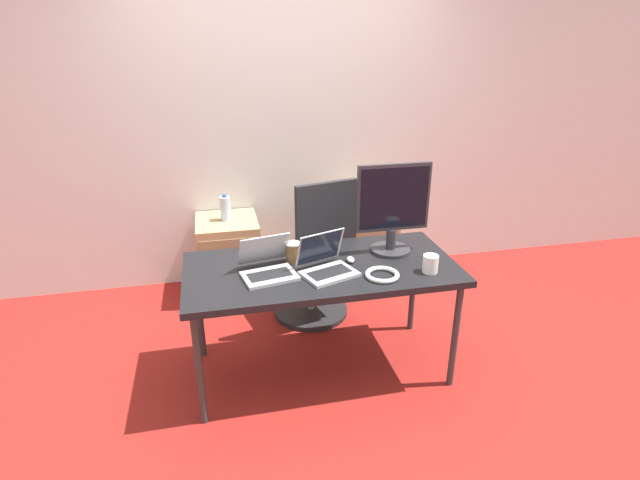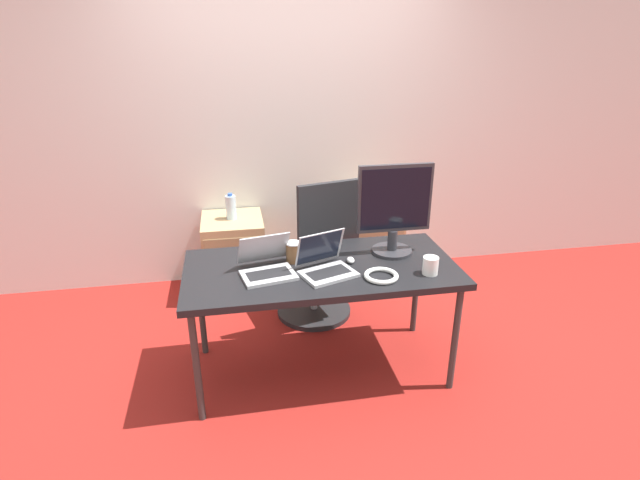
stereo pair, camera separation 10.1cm
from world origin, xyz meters
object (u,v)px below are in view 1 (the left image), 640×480
Objects in this scene: cabinet_right at (362,245)px; monitor at (393,209)px; water_bottle at (225,208)px; mouse at (350,260)px; coffee_cup_white at (430,264)px; office_chair at (314,266)px; cabinet_left at (229,257)px; coffee_cup_brown at (293,252)px; laptop_right at (326,265)px; laptop_left at (268,267)px; cable_coil at (382,275)px.

monitor reaches higher than cabinet_right.
cabinet_right is 1.20m from water_bottle.
coffee_cup_white is at bearing -29.10° from mouse.
office_chair is 1.04m from coffee_cup_white.
mouse is (0.68, -1.16, 0.02)m from water_bottle.
coffee_cup_brown reaches higher than cabinet_left.
cabinet_right is 9.28× the size of mouse.
coffee_cup_brown is (0.35, -1.08, 0.48)m from cabinet_left.
monitor is 5.43× the size of coffee_cup_white.
office_chair is 1.75× the size of cabinet_right.
cabinet_right is 1.78× the size of laptop_right.
laptop_right is 0.24m from coffee_cup_brown.
coffee_cup_brown is at bearing -177.82° from monitor.
office_chair is 0.77m from cabinet_right.
monitor is at bearing 2.18° from coffee_cup_brown.
water_bottle is at bearing 132.48° from monitor.
water_bottle is at bearing 107.88° from coffee_cup_brown.
office_chair is 0.81m from cabinet_left.
office_chair reaches higher than coffee_cup_white.
cabinet_left is at bearing 120.53° from mouse.
coffee_cup_brown reaches higher than coffee_cup_white.
laptop_left is 1.01× the size of laptop_right.
water_bottle is (0.00, 0.00, 0.41)m from cabinet_left.
monitor is at bearing -47.52° from water_bottle.
laptop_right is at bearing 167.54° from coffee_cup_white.
coffee_cup_brown is (0.17, 0.12, 0.02)m from laptop_left.
cabinet_left is 6.14× the size of coffee_cup_white.
mouse is (-0.29, -0.10, -0.26)m from monitor.
monitor reaches higher than coffee_cup_brown.
monitor is 2.89× the size of cable_coil.
cable_coil is (-0.32, -1.38, 0.43)m from cabinet_right.
monitor is at bearing -53.41° from office_chair.
water_bottle is 1.46m from monitor.
cabinet_left is at bearing 112.11° from laptop_right.
coffee_cup_white is 0.53× the size of cable_coil.
water_bottle is 3.07× the size of mouse.
mouse is 0.26m from cable_coil.
office_chair is at bearing 58.01° from laptop_left.
water_bottle is 1.76m from coffee_cup_white.
coffee_cup_white is at bearing -51.82° from water_bottle.
cabinet_right is at bearing 51.82° from laptop_left.
mouse is at bearing -111.06° from cabinet_right.
cabinet_right is at bearing -0.11° from water_bottle.
office_chair is 0.79m from laptop_right.
cable_coil is at bearing -59.85° from cabinet_left.
coffee_cup_white reaches higher than mouse.
laptop_right reaches higher than water_bottle.
water_bottle reaches higher than cable_coil.
monitor is at bearing 110.13° from coffee_cup_white.
laptop_right reaches higher than coffee_cup_white.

